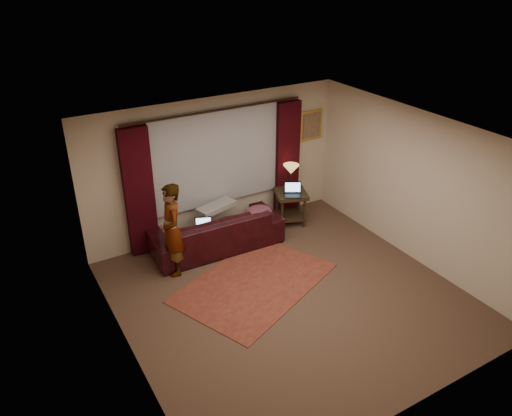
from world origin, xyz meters
The scene contains 20 objects.
floor centered at (0.00, 0.00, -0.01)m, with size 5.00×5.00×0.01m, color brown.
ceiling centered at (0.00, 0.00, 2.60)m, with size 5.00×5.00×0.02m, color silver.
wall_back centered at (0.00, 2.50, 1.30)m, with size 5.00×0.02×2.60m, color beige.
wall_front centered at (0.00, -2.50, 1.30)m, with size 5.00×0.02×2.60m, color beige.
wall_left centered at (-2.50, 0.00, 1.30)m, with size 0.02×5.00×2.60m, color beige.
wall_right centered at (2.50, 0.00, 1.30)m, with size 0.02×5.00×2.60m, color beige.
sheer_curtain centered at (0.00, 2.44, 1.50)m, with size 2.50×0.05×1.80m, color #A7A7AF.
drape_left centered at (-1.50, 2.39, 1.18)m, with size 0.50×0.14×2.30m, color black.
drape_right centered at (1.50, 2.39, 1.18)m, with size 0.50×0.14×2.30m, color black.
curtain_rod centered at (0.00, 2.39, 2.38)m, with size 0.04×0.04×3.40m, color black.
picture_frame centered at (2.10, 2.47, 1.75)m, with size 0.50×0.04×0.60m, color gold.
sofa centered at (-0.33, 1.89, 0.48)m, with size 2.36×1.02×0.95m, color black.
throw_blanket centered at (-0.20, 2.11, 0.95)m, with size 0.75×0.30×0.09m, color gray.
clothing_pile centered at (0.44, 1.70, 0.59)m, with size 0.53×0.41×0.22m, color brown.
laptop_sofa centered at (-0.62, 1.77, 0.58)m, with size 0.29×0.32×0.21m, color black, non-canonical shape.
area_rug centered at (-0.29, 0.58, 0.01)m, with size 2.51×1.67×0.01m, color brown.
end_table centered at (1.35, 1.98, 0.34)m, with size 0.58×0.58×0.67m, color black.
tiffany_lamp centered at (1.43, 2.14, 0.92)m, with size 0.31×0.31×0.49m, color olive, non-canonical shape.
laptop_table centered at (1.28, 1.83, 0.79)m, with size 0.33×0.36×0.24m, color black, non-canonical shape.
person centered at (-1.28, 1.55, 0.80)m, with size 0.47×0.47×1.60m, color gray.
Camera 1 is at (-3.63, -5.17, 4.84)m, focal length 35.00 mm.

